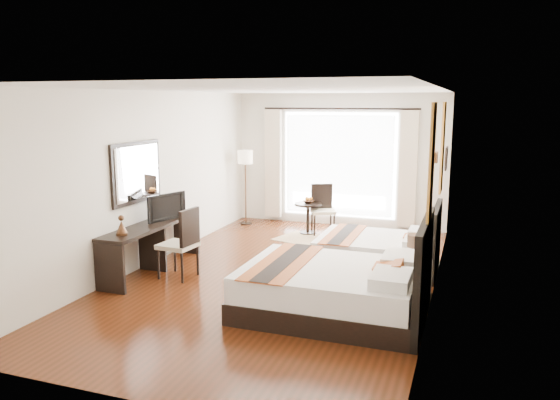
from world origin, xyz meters
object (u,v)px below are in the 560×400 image
(bed_near, at_px, (338,288))
(television, at_px, (164,206))
(nightstand, at_px, (415,280))
(side_table, at_px, (308,218))
(window_chair, at_px, (323,219))
(vase, at_px, (417,259))
(bed_far, at_px, (381,250))
(console_desk, at_px, (152,247))
(floor_lamp, at_px, (245,162))
(fruit_bowl, at_px, (309,202))
(table_lamp, at_px, (416,243))
(desk_chair, at_px, (179,256))

(bed_near, relative_size, television, 3.04)
(nightstand, bearing_deg, side_table, 129.01)
(nightstand, relative_size, window_chair, 0.51)
(side_table, bearing_deg, vase, -51.71)
(television, xyz_separation_m, side_table, (1.58, 2.81, -0.66))
(bed_far, xyz_separation_m, window_chair, (-1.47, 1.86, 0.03))
(television, bearing_deg, vase, -74.85)
(window_chair, bearing_deg, console_desk, -54.12)
(bed_near, relative_size, window_chair, 2.29)
(bed_far, relative_size, side_table, 3.03)
(bed_near, distance_m, floor_lamp, 5.37)
(bed_near, height_order, fruit_bowl, bed_near)
(table_lamp, xyz_separation_m, window_chair, (-2.11, 3.02, -0.44))
(nightstand, xyz_separation_m, console_desk, (-4.02, -0.17, 0.13))
(vase, bearing_deg, table_lamp, 105.93)
(television, bearing_deg, side_table, -10.12)
(desk_chair, height_order, floor_lamp, floor_lamp)
(television, bearing_deg, nightstand, -73.24)
(side_table, bearing_deg, floor_lamp, 165.93)
(side_table, bearing_deg, bed_far, -45.33)
(television, height_order, window_chair, television)
(desk_chair, xyz_separation_m, side_table, (1.03, 3.31, -0.02))
(television, bearing_deg, console_desk, -164.10)
(desk_chair, bearing_deg, table_lamp, -168.86)
(vase, bearing_deg, desk_chair, -176.52)
(console_desk, bearing_deg, floor_lamp, 88.65)
(desk_chair, bearing_deg, floor_lamp, -77.77)
(bed_far, bearing_deg, desk_chair, -151.02)
(bed_near, distance_m, table_lamp, 1.35)
(floor_lamp, distance_m, side_table, 1.88)
(floor_lamp, xyz_separation_m, fruit_bowl, (1.53, -0.36, -0.70))
(bed_far, xyz_separation_m, console_desk, (-3.35, -1.38, 0.10))
(bed_near, height_order, vase, bed_near)
(bed_far, distance_m, fruit_bowl, 2.52)
(side_table, xyz_separation_m, window_chair, (0.28, 0.09, -0.01))
(table_lamp, relative_size, fruit_bowl, 1.63)
(floor_lamp, height_order, fruit_bowl, floor_lamp)
(bed_far, bearing_deg, nightstand, -61.21)
(television, height_order, floor_lamp, floor_lamp)
(television, distance_m, window_chair, 3.51)
(bed_far, bearing_deg, bed_near, -95.01)
(table_lamp, distance_m, desk_chair, 3.47)
(television, xyz_separation_m, fruit_bowl, (1.59, 2.82, -0.32))
(desk_chair, bearing_deg, bed_near, 171.96)
(bed_far, distance_m, television, 3.56)
(console_desk, height_order, desk_chair, desk_chair)
(nightstand, relative_size, desk_chair, 0.47)
(bed_near, distance_m, television, 3.39)
(table_lamp, xyz_separation_m, vase, (0.05, -0.17, -0.17))
(television, height_order, fruit_bowl, television)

